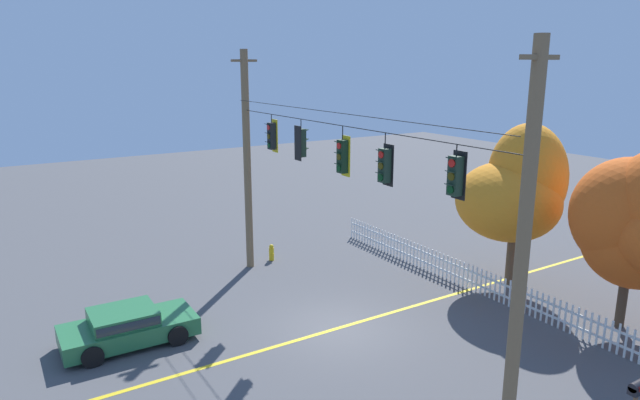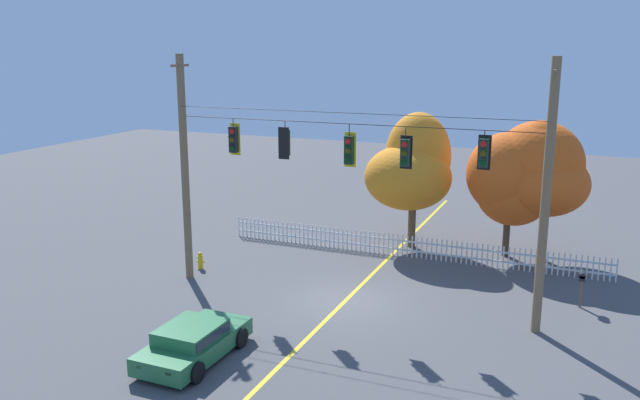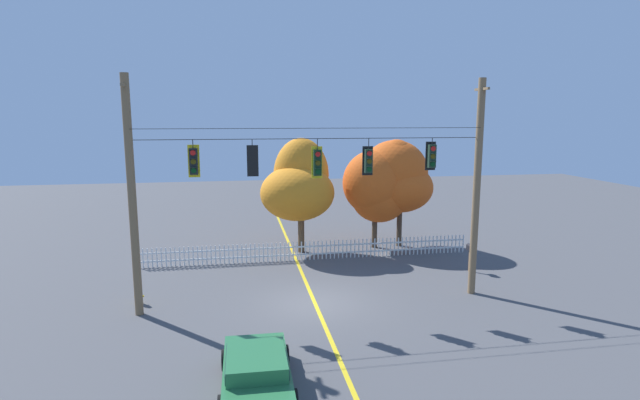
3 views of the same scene
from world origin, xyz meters
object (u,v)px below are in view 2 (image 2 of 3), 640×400
(traffic_signal_eastbound_side, at_px, (405,153))
(autumn_oak_far_east, at_px, (541,170))
(roadside_mailbox, at_px, (582,278))
(parked_car, at_px, (193,341))
(traffic_signal_northbound_primary, at_px, (349,150))
(traffic_signal_northbound_secondary, at_px, (285,143))
(autumn_maple_mid, at_px, (510,181))
(fire_hydrant, at_px, (200,261))
(traffic_signal_westbound_side, at_px, (234,139))
(autumn_maple_near_fence, at_px, (412,169))
(traffic_signal_southbound_primary, at_px, (484,153))

(traffic_signal_eastbound_side, distance_m, autumn_oak_far_east, 9.14)
(roadside_mailbox, bearing_deg, parked_car, -140.24)
(traffic_signal_northbound_primary, height_order, parked_car, traffic_signal_northbound_primary)
(roadside_mailbox, bearing_deg, traffic_signal_northbound_secondary, -164.98)
(autumn_maple_mid, distance_m, fire_hydrant, 14.07)
(traffic_signal_northbound_secondary, height_order, autumn_oak_far_east, traffic_signal_northbound_secondary)
(traffic_signal_westbound_side, bearing_deg, traffic_signal_northbound_secondary, -0.51)
(traffic_signal_northbound_secondary, relative_size, fire_hydrant, 1.90)
(traffic_signal_northbound_secondary, relative_size, roadside_mailbox, 1.02)
(autumn_maple_near_fence, bearing_deg, traffic_signal_southbound_primary, -60.46)
(traffic_signal_eastbound_side, distance_m, autumn_maple_mid, 8.62)
(traffic_signal_northbound_primary, relative_size, traffic_signal_eastbound_side, 1.05)
(parked_car, bearing_deg, traffic_signal_southbound_primary, 39.64)
(autumn_maple_mid, bearing_deg, fire_hydrant, -150.50)
(traffic_signal_northbound_primary, bearing_deg, autumn_maple_near_fence, 87.96)
(traffic_signal_northbound_primary, distance_m, autumn_maple_near_fence, 8.10)
(traffic_signal_northbound_primary, xyz_separation_m, fire_hydrant, (-7.20, 1.13, -5.42))
(traffic_signal_northbound_secondary, height_order, autumn_maple_near_fence, traffic_signal_northbound_secondary)
(traffic_signal_northbound_primary, xyz_separation_m, autumn_maple_near_fence, (0.28, 7.84, -2.00))
(traffic_signal_eastbound_side, distance_m, traffic_signal_southbound_primary, 2.66)
(traffic_signal_northbound_primary, bearing_deg, traffic_signal_eastbound_side, -0.02)
(autumn_maple_near_fence, xyz_separation_m, fire_hydrant, (-7.48, -6.71, -3.42))
(roadside_mailbox, bearing_deg, traffic_signal_northbound_primary, -160.73)
(traffic_signal_southbound_primary, height_order, parked_car, traffic_signal_southbound_primary)
(traffic_signal_northbound_secondary, relative_size, autumn_maple_near_fence, 0.22)
(parked_car, bearing_deg, autumn_maple_mid, 61.99)
(traffic_signal_westbound_side, relative_size, traffic_signal_southbound_primary, 1.07)
(autumn_maple_mid, xyz_separation_m, parked_car, (-7.48, -14.07, -2.93))
(traffic_signal_northbound_secondary, distance_m, roadside_mailbox, 11.98)
(traffic_signal_northbound_primary, bearing_deg, parked_car, -113.96)
(autumn_maple_mid, bearing_deg, autumn_maple_near_fence, -179.53)
(traffic_signal_northbound_primary, distance_m, traffic_signal_southbound_primary, 4.73)
(traffic_signal_northbound_secondary, bearing_deg, traffic_signal_northbound_primary, 0.45)
(traffic_signal_northbound_secondary, xyz_separation_m, autumn_maple_near_fence, (2.80, 7.86, -2.12))
(traffic_signal_westbound_side, bearing_deg, roadside_mailbox, 12.45)
(traffic_signal_southbound_primary, distance_m, parked_car, 11.09)
(traffic_signal_eastbound_side, bearing_deg, autumn_maple_mid, 71.30)
(autumn_maple_near_fence, relative_size, autumn_maple_mid, 1.12)
(traffic_signal_westbound_side, distance_m, autumn_maple_mid, 12.52)
(parked_car, distance_m, roadside_mailbox, 14.11)
(autumn_oak_far_east, bearing_deg, roadside_mailbox, -68.17)
(parked_car, relative_size, roadside_mailbox, 2.94)
(traffic_signal_northbound_primary, xyz_separation_m, roadside_mailbox, (8.09, 2.83, -4.66))
(traffic_signal_northbound_secondary, xyz_separation_m, traffic_signal_southbound_primary, (7.24, 0.02, 0.07))
(traffic_signal_westbound_side, height_order, traffic_signal_northbound_primary, same)
(traffic_signal_northbound_secondary, xyz_separation_m, parked_car, (-0.23, -6.17, -5.30))
(fire_hydrant, relative_size, roadside_mailbox, 0.54)
(parked_car, bearing_deg, traffic_signal_westbound_side, 107.58)
(traffic_signal_northbound_secondary, distance_m, traffic_signal_northbound_primary, 2.52)
(traffic_signal_westbound_side, height_order, traffic_signal_northbound_secondary, same)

